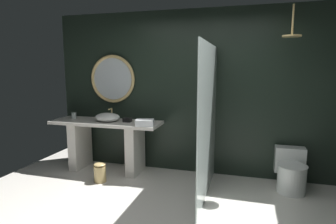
# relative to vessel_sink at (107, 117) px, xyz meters

# --- Properties ---
(back_wall_panel) EXTENTS (4.80, 0.10, 2.60)m
(back_wall_panel) POSITION_rel_vessel_sink_xyz_m (1.40, 0.39, 0.39)
(back_wall_panel) COLOR black
(back_wall_panel) RESTS_ON ground_plane
(vanity_counter) EXTENTS (1.82, 0.59, 0.84)m
(vanity_counter) POSITION_rel_vessel_sink_xyz_m (-0.04, 0.03, -0.39)
(vanity_counter) COLOR silver
(vanity_counter) RESTS_ON ground_plane
(vessel_sink) EXTENTS (0.41, 0.34, 0.20)m
(vessel_sink) POSITION_rel_vessel_sink_xyz_m (0.00, 0.00, 0.00)
(vessel_sink) COLOR white
(vessel_sink) RESTS_ON vanity_counter
(tumbler_cup) EXTENTS (0.08, 0.08, 0.11)m
(tumbler_cup) POSITION_rel_vessel_sink_xyz_m (-0.68, 0.08, -0.02)
(tumbler_cup) COLOR silver
(tumbler_cup) RESTS_ON vanity_counter
(tissue_box) EXTENTS (0.13, 0.10, 0.07)m
(tissue_box) POSITION_rel_vessel_sink_xyz_m (0.32, 0.06, -0.04)
(tissue_box) COLOR black
(tissue_box) RESTS_ON vanity_counter
(round_wall_mirror) EXTENTS (0.81, 0.05, 0.81)m
(round_wall_mirror) POSITION_rel_vessel_sink_xyz_m (-0.04, 0.31, 0.61)
(round_wall_mirror) COLOR tan
(shower_glass_panel) EXTENTS (0.02, 1.59, 2.01)m
(shower_glass_panel) POSITION_rel_vessel_sink_xyz_m (1.70, -0.45, 0.10)
(shower_glass_panel) COLOR silver
(shower_glass_panel) RESTS_ON ground_plane
(rain_shower_head) EXTENTS (0.24, 0.24, 0.40)m
(rain_shower_head) POSITION_rel_vessel_sink_xyz_m (2.69, -0.05, 1.23)
(rain_shower_head) COLOR tan
(toilet) EXTENTS (0.41, 0.60, 0.57)m
(toilet) POSITION_rel_vessel_sink_xyz_m (2.81, 0.03, -0.64)
(toilet) COLOR white
(toilet) RESTS_ON ground_plane
(waste_bin) EXTENTS (0.18, 0.18, 0.30)m
(waste_bin) POSITION_rel_vessel_sink_xyz_m (0.09, -0.46, -0.76)
(waste_bin) COLOR tan
(waste_bin) RESTS_ON ground_plane
(folded_hand_towel) EXTENTS (0.30, 0.23, 0.10)m
(folded_hand_towel) POSITION_rel_vessel_sink_xyz_m (0.71, -0.16, -0.02)
(folded_hand_towel) COLOR white
(folded_hand_towel) RESTS_ON vanity_counter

